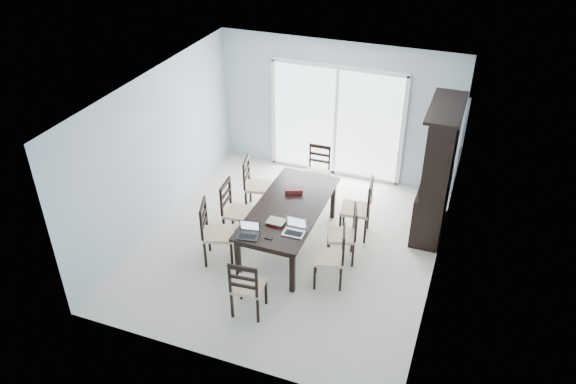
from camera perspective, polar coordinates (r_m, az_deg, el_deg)
name	(u,v)px	position (r m, az deg, el deg)	size (l,w,h in m)	color
floor	(289,245)	(9.02, 0.12, -5.39)	(5.00, 5.00, 0.00)	beige
ceiling	(289,92)	(7.72, 0.14, 10.12)	(5.00, 5.00, 0.00)	white
back_wall	(337,111)	(10.42, 4.98, 8.25)	(4.50, 0.02, 2.60)	#A5B8C5
wall_left	(158,150)	(9.23, -13.12, 4.18)	(0.02, 5.00, 2.60)	#A5B8C5
wall_right	(444,204)	(7.92, 15.58, -1.18)	(0.02, 5.00, 2.60)	#A5B8C5
balcony	(347,152)	(11.88, 6.04, 4.08)	(4.50, 2.00, 0.10)	gray
railing	(361,107)	(12.51, 7.42, 8.51)	(4.50, 0.06, 1.10)	#99999E
dining_table	(289,210)	(8.63, 0.13, -1.84)	(1.00, 2.20, 0.75)	black
china_hutch	(438,173)	(9.12, 14.96, 1.92)	(0.50, 1.38, 2.20)	black
sliding_door	(336,122)	(10.49, 4.89, 7.13)	(2.52, 0.05, 2.18)	silver
chair_left_near	(212,226)	(8.45, -7.74, -3.43)	(0.57, 0.56, 1.17)	black
chair_left_mid	(233,204)	(8.94, -5.64, -1.24)	(0.47, 0.46, 1.13)	black
chair_left_far	(253,179)	(9.59, -3.59, 1.32)	(0.51, 0.50, 1.12)	black
chair_right_near	(336,251)	(8.00, 4.86, -5.96)	(0.51, 0.50, 1.09)	black
chair_right_mid	(348,229)	(8.45, 6.08, -3.72)	(0.52, 0.51, 1.07)	black
chair_right_far	(362,202)	(8.97, 7.55, -1.06)	(0.51, 0.49, 1.19)	black
chair_end_near	(246,283)	(7.47, -4.29, -9.20)	(0.44, 0.45, 1.07)	black
chair_end_far	(318,165)	(10.07, 3.07, 2.73)	(0.41, 0.42, 1.06)	black
laptop_dark	(248,234)	(7.93, -4.10, -4.27)	(0.33, 0.26, 0.20)	black
laptop_silver	(294,231)	(7.97, 0.59, -3.95)	(0.31, 0.22, 0.21)	#B0B0B2
book_stack	(276,222)	(8.20, -1.26, -3.04)	(0.27, 0.21, 0.04)	maroon
cell_phone	(268,238)	(7.91, -2.01, -4.69)	(0.11, 0.05, 0.01)	black
game_box	(294,190)	(8.90, 0.59, 0.17)	(0.28, 0.14, 0.07)	#4F0F1E
hot_tub	(313,123)	(11.86, 2.57, 7.06)	(2.17, 2.01, 0.97)	maroon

